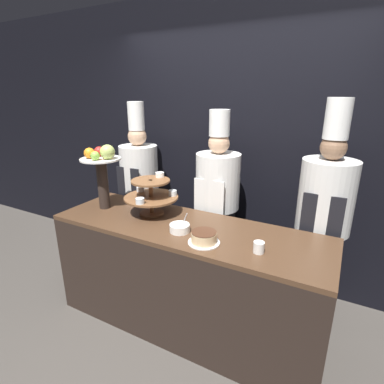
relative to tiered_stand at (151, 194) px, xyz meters
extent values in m
plane|color=#47423D|center=(0.38, -0.43, -1.09)|extent=(14.00, 14.00, 0.00)
cube|color=black|center=(0.38, 0.90, 0.31)|extent=(10.00, 0.06, 2.80)
cube|color=black|center=(0.38, -0.09, -0.65)|extent=(2.19, 0.69, 0.88)
cube|color=#4C3321|center=(0.38, -0.09, -0.19)|extent=(2.19, 0.69, 0.03)
cylinder|color=brown|center=(0.00, 0.00, -0.17)|extent=(0.20, 0.20, 0.02)
cylinder|color=brown|center=(0.00, 0.00, -0.03)|extent=(0.04, 0.04, 0.30)
cylinder|color=brown|center=(0.00, 0.00, -0.03)|extent=(0.45, 0.45, 0.02)
cylinder|color=brown|center=(0.00, 0.00, 0.11)|extent=(0.32, 0.32, 0.02)
cylinder|color=silver|center=(0.14, 0.10, 0.00)|extent=(0.07, 0.07, 0.04)
cylinder|color=beige|center=(0.14, 0.10, -0.01)|extent=(0.06, 0.06, 0.03)
cylinder|color=silver|center=(-0.17, 0.07, 0.00)|extent=(0.07, 0.07, 0.04)
cylinder|color=gold|center=(-0.17, 0.07, -0.01)|extent=(0.06, 0.06, 0.03)
cylinder|color=silver|center=(0.02, -0.18, 0.00)|extent=(0.07, 0.07, 0.04)
cylinder|color=green|center=(0.02, -0.18, -0.01)|extent=(0.06, 0.06, 0.03)
cylinder|color=white|center=(0.02, 0.11, 0.14)|extent=(0.07, 0.07, 0.04)
cylinder|color=#2D231E|center=(-0.46, -0.08, 0.04)|extent=(0.09, 0.09, 0.44)
cylinder|color=white|center=(-0.46, -0.08, 0.27)|extent=(0.34, 0.34, 0.01)
sphere|color=#ADC160|center=(-0.37, -0.08, 0.34)|extent=(0.12, 0.12, 0.12)
sphere|color=orange|center=(-0.44, 0.00, 0.32)|extent=(0.08, 0.08, 0.08)
sphere|color=red|center=(-0.52, -0.03, 0.32)|extent=(0.09, 0.09, 0.09)
sphere|color=orange|center=(-0.53, -0.13, 0.32)|extent=(0.09, 0.09, 0.09)
sphere|color=#84B742|center=(-0.43, -0.17, 0.31)|extent=(0.08, 0.08, 0.08)
cylinder|color=white|center=(0.62, -0.27, -0.17)|extent=(0.22, 0.22, 0.01)
cylinder|color=#E0BC89|center=(0.62, -0.27, -0.13)|extent=(0.18, 0.18, 0.07)
cylinder|color=#472819|center=(0.62, -0.27, -0.10)|extent=(0.17, 0.17, 0.01)
cylinder|color=white|center=(0.99, -0.22, -0.14)|extent=(0.07, 0.07, 0.07)
cylinder|color=white|center=(0.38, -0.19, -0.15)|extent=(0.15, 0.15, 0.06)
cylinder|color=#BCBCC1|center=(0.43, -0.19, -0.07)|extent=(0.05, 0.01, 0.11)
cube|color=black|center=(-0.52, 0.51, -0.65)|extent=(0.30, 0.16, 0.87)
cylinder|color=white|center=(-0.52, 0.51, 0.04)|extent=(0.39, 0.39, 0.51)
cube|color=black|center=(-0.52, 0.32, -0.07)|extent=(0.28, 0.01, 0.32)
sphere|color=tan|center=(-0.52, 0.51, 0.39)|extent=(0.19, 0.19, 0.19)
cylinder|color=white|center=(-0.52, 0.51, 0.59)|extent=(0.16, 0.16, 0.28)
cube|color=#28282D|center=(0.39, 0.51, -0.66)|extent=(0.30, 0.17, 0.87)
cylinder|color=white|center=(0.39, 0.51, 0.03)|extent=(0.41, 0.41, 0.51)
cube|color=white|center=(0.39, 0.32, -0.07)|extent=(0.28, 0.01, 0.33)
sphere|color=tan|center=(0.39, 0.51, 0.38)|extent=(0.19, 0.19, 0.19)
cylinder|color=white|center=(0.39, 0.51, 0.56)|extent=(0.18, 0.18, 0.23)
cube|color=#28282D|center=(1.31, 0.51, -0.67)|extent=(0.31, 0.17, 0.84)
cylinder|color=silver|center=(1.31, 0.51, 0.04)|extent=(0.42, 0.42, 0.58)
cube|color=black|center=(1.31, 0.31, -0.08)|extent=(0.29, 0.01, 0.37)
sphere|color=#846047|center=(1.31, 0.51, 0.42)|extent=(0.19, 0.19, 0.19)
cylinder|color=white|center=(1.31, 0.51, 0.63)|extent=(0.18, 0.18, 0.29)
camera|label=1|loc=(1.42, -1.93, 0.81)|focal=28.00mm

